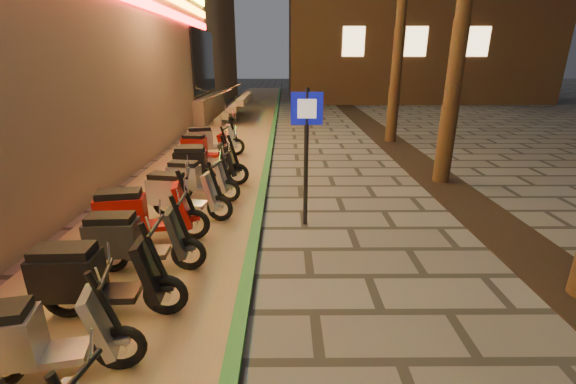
{
  "coord_description": "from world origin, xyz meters",
  "views": [
    {
      "loc": [
        -0.35,
        -2.35,
        2.98
      ],
      "look_at": [
        -0.32,
        2.77,
        1.2
      ],
      "focal_mm": 24.0,
      "sensor_mm": 36.0,
      "label": 1
    }
  ],
  "objects_px": {
    "pedestrian_sign": "(306,139)",
    "scooter_13": "(209,140)",
    "scooter_9": "(195,179)",
    "scooter_12": "(202,148)",
    "scooter_11": "(201,158)",
    "scooter_4": "(29,340)",
    "scooter_8": "(180,193)",
    "scooter_6": "(132,240)",
    "scooter_5": "(92,278)",
    "scooter_7": "(139,214)",
    "scooter_10": "(202,164)"
  },
  "relations": [
    {
      "from": "scooter_9",
      "to": "scooter_12",
      "type": "bearing_deg",
      "value": 107.65
    },
    {
      "from": "pedestrian_sign",
      "to": "scooter_10",
      "type": "xyz_separation_m",
      "value": [
        -2.4,
        2.36,
        -1.08
      ]
    },
    {
      "from": "scooter_7",
      "to": "scooter_11",
      "type": "xyz_separation_m",
      "value": [
        0.17,
        4.04,
        -0.08
      ]
    },
    {
      "from": "pedestrian_sign",
      "to": "scooter_13",
      "type": "height_order",
      "value": "pedestrian_sign"
    },
    {
      "from": "scooter_6",
      "to": "scooter_5",
      "type": "bearing_deg",
      "value": -96.27
    },
    {
      "from": "pedestrian_sign",
      "to": "scooter_4",
      "type": "bearing_deg",
      "value": -126.12
    },
    {
      "from": "scooter_4",
      "to": "scooter_8",
      "type": "xyz_separation_m",
      "value": [
        0.35,
        4.07,
        0.02
      ]
    },
    {
      "from": "scooter_9",
      "to": "scooter_12",
      "type": "xyz_separation_m",
      "value": [
        -0.46,
        3.06,
        0.0
      ]
    },
    {
      "from": "scooter_4",
      "to": "scooter_5",
      "type": "distance_m",
      "value": 1.01
    },
    {
      "from": "scooter_9",
      "to": "scooter_10",
      "type": "height_order",
      "value": "scooter_10"
    },
    {
      "from": "pedestrian_sign",
      "to": "scooter_7",
      "type": "relative_size",
      "value": 1.4
    },
    {
      "from": "pedestrian_sign",
      "to": "scooter_6",
      "type": "distance_m",
      "value": 3.29
    },
    {
      "from": "scooter_13",
      "to": "scooter_5",
      "type": "bearing_deg",
      "value": -105.33
    },
    {
      "from": "scooter_4",
      "to": "scooter_5",
      "type": "bearing_deg",
      "value": 71.04
    },
    {
      "from": "scooter_8",
      "to": "scooter_9",
      "type": "height_order",
      "value": "scooter_8"
    },
    {
      "from": "scooter_8",
      "to": "scooter_12",
      "type": "height_order",
      "value": "scooter_8"
    },
    {
      "from": "pedestrian_sign",
      "to": "scooter_11",
      "type": "bearing_deg",
      "value": 129.29
    },
    {
      "from": "pedestrian_sign",
      "to": "scooter_4",
      "type": "height_order",
      "value": "pedestrian_sign"
    },
    {
      "from": "scooter_12",
      "to": "scooter_13",
      "type": "distance_m",
      "value": 0.86
    },
    {
      "from": "pedestrian_sign",
      "to": "scooter_4",
      "type": "distance_m",
      "value": 4.81
    },
    {
      "from": "scooter_5",
      "to": "scooter_13",
      "type": "distance_m",
      "value": 8.01
    },
    {
      "from": "scooter_7",
      "to": "pedestrian_sign",
      "type": "bearing_deg",
      "value": 5.42
    },
    {
      "from": "pedestrian_sign",
      "to": "scooter_11",
      "type": "distance_m",
      "value": 4.32
    },
    {
      "from": "scooter_12",
      "to": "scooter_13",
      "type": "height_order",
      "value": "scooter_13"
    },
    {
      "from": "scooter_5",
      "to": "scooter_7",
      "type": "distance_m",
      "value": 1.95
    },
    {
      "from": "pedestrian_sign",
      "to": "scooter_13",
      "type": "relative_size",
      "value": 1.42
    },
    {
      "from": "pedestrian_sign",
      "to": "scooter_9",
      "type": "xyz_separation_m",
      "value": [
        -2.35,
        1.34,
        -1.14
      ]
    },
    {
      "from": "scooter_9",
      "to": "scooter_12",
      "type": "distance_m",
      "value": 3.1
    },
    {
      "from": "scooter_7",
      "to": "scooter_8",
      "type": "distance_m",
      "value": 1.18
    },
    {
      "from": "scooter_10",
      "to": "pedestrian_sign",
      "type": "bearing_deg",
      "value": -47.08
    },
    {
      "from": "scooter_4",
      "to": "scooter_5",
      "type": "relative_size",
      "value": 0.93
    },
    {
      "from": "scooter_4",
      "to": "scooter_13",
      "type": "height_order",
      "value": "scooter_13"
    },
    {
      "from": "scooter_4",
      "to": "scooter_9",
      "type": "relative_size",
      "value": 1.01
    },
    {
      "from": "scooter_8",
      "to": "scooter_12",
      "type": "relative_size",
      "value": 1.03
    },
    {
      "from": "scooter_7",
      "to": "scooter_13",
      "type": "relative_size",
      "value": 1.01
    },
    {
      "from": "scooter_6",
      "to": "scooter_10",
      "type": "distance_m",
      "value": 4.07
    },
    {
      "from": "scooter_12",
      "to": "scooter_4",
      "type": "bearing_deg",
      "value": -81.45
    },
    {
      "from": "scooter_11",
      "to": "scooter_10",
      "type": "bearing_deg",
      "value": -78.14
    },
    {
      "from": "scooter_11",
      "to": "scooter_5",
      "type": "bearing_deg",
      "value": -92.54
    },
    {
      "from": "scooter_11",
      "to": "pedestrian_sign",
      "type": "bearing_deg",
      "value": -53.14
    },
    {
      "from": "scooter_5",
      "to": "scooter_11",
      "type": "bearing_deg",
      "value": 87.19
    },
    {
      "from": "scooter_8",
      "to": "scooter_7",
      "type": "bearing_deg",
      "value": -98.05
    },
    {
      "from": "scooter_8",
      "to": "scooter_4",
      "type": "bearing_deg",
      "value": -84.43
    },
    {
      "from": "scooter_5",
      "to": "scooter_11",
      "type": "relative_size",
      "value": 1.14
    },
    {
      "from": "pedestrian_sign",
      "to": "scooter_8",
      "type": "distance_m",
      "value": 2.68
    },
    {
      "from": "pedestrian_sign",
      "to": "scooter_5",
      "type": "bearing_deg",
      "value": -133.72
    },
    {
      "from": "scooter_5",
      "to": "scooter_7",
      "type": "xyz_separation_m",
      "value": [
        -0.14,
        1.94,
        0.01
      ]
    },
    {
      "from": "scooter_10",
      "to": "scooter_13",
      "type": "xyz_separation_m",
      "value": [
        -0.37,
        2.89,
        -0.0
      ]
    },
    {
      "from": "pedestrian_sign",
      "to": "scooter_6",
      "type": "bearing_deg",
      "value": -146.49
    },
    {
      "from": "scooter_7",
      "to": "scooter_6",
      "type": "bearing_deg",
      "value": -88.04
    }
  ]
}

